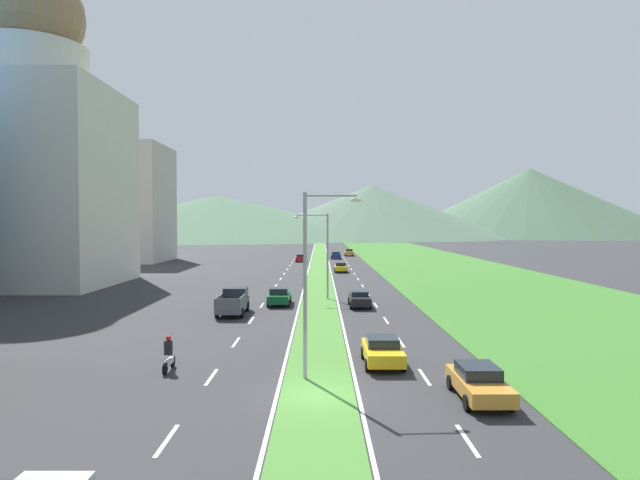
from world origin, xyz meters
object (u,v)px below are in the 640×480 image
at_px(car_2, 281,296).
at_px(motorcycle_rider, 170,356).
at_px(car_1, 302,258).
at_px(car_7, 384,350).
at_px(street_lamp_near, 313,272).
at_px(car_4, 337,255).
at_px(street_lamp_mid, 325,249).
at_px(car_5, 342,267).
at_px(car_0, 480,382).
at_px(pickup_truck_0, 235,302).
at_px(car_6, 351,252).
at_px(car_3, 361,298).

relative_size(car_2, motorcycle_rider, 2.28).
relative_size(car_1, motorcycle_rider, 2.09).
distance_m(car_1, car_2, 54.88).
bearing_deg(car_7, street_lamp_near, -53.02).
relative_size(car_4, car_7, 1.02).
height_order(street_lamp_mid, car_5, street_lamp_mid).
height_order(car_0, pickup_truck_0, pickup_truck_0).
xyz_separation_m(street_lamp_mid, car_4, (2.95, 59.72, -4.10)).
relative_size(car_0, car_6, 0.99).
height_order(pickup_truck_0, motorcycle_rider, pickup_truck_0).
height_order(car_4, pickup_truck_0, pickup_truck_0).
relative_size(car_1, pickup_truck_0, 0.77).
relative_size(car_4, motorcycle_rider, 2.19).
relative_size(street_lamp_near, car_0, 1.98).
bearing_deg(car_0, car_4, -177.84).
bearing_deg(car_4, car_5, -0.30).
xyz_separation_m(car_0, pickup_truck_0, (-13.68, 21.58, 0.25)).
xyz_separation_m(car_5, motorcycle_rider, (-10.62, -54.87, 0.01)).
bearing_deg(car_6, car_5, -4.78).
relative_size(street_lamp_near, pickup_truck_0, 1.63).
distance_m(car_0, car_2, 28.42).
bearing_deg(car_7, street_lamp_mid, -173.12).
height_order(car_3, motorcycle_rider, motorcycle_rider).
xyz_separation_m(street_lamp_near, street_lamp_mid, (0.70, 27.12, -0.21)).
distance_m(street_lamp_mid, pickup_truck_0, 11.84).
relative_size(car_4, car_6, 0.97).
xyz_separation_m(car_3, car_6, (3.03, 74.56, 0.06)).
xyz_separation_m(car_1, car_4, (6.93, 8.36, 0.03)).
height_order(car_0, car_5, car_5).
bearing_deg(street_lamp_near, car_6, 85.94).
height_order(street_lamp_near, car_1, street_lamp_near).
distance_m(pickup_truck_0, motorcycle_rider, 17.27).
distance_m(car_0, motorcycle_rider, 14.81).
bearing_deg(car_1, car_7, -174.77).
bearing_deg(motorcycle_rider, street_lamp_mid, -16.95).
distance_m(street_lamp_near, car_5, 56.58).
relative_size(car_4, pickup_truck_0, 0.81).
bearing_deg(car_7, car_2, -161.64).
height_order(car_0, car_3, car_0).
bearing_deg(car_3, car_6, 177.68).
bearing_deg(street_lamp_mid, street_lamp_near, -91.47).
bearing_deg(car_0, motorcycle_rider, -106.96).
bearing_deg(street_lamp_mid, car_5, 84.54).
height_order(car_5, pickup_truck_0, pickup_truck_0).
relative_size(car_3, car_5, 1.10).
bearing_deg(car_1, car_3, -172.73).
distance_m(street_lamp_near, car_2, 24.20).
bearing_deg(street_lamp_near, car_1, 92.40).
xyz_separation_m(car_3, pickup_truck_0, (-10.52, -3.74, 0.25)).
bearing_deg(car_4, pickup_truck_0, -8.59).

